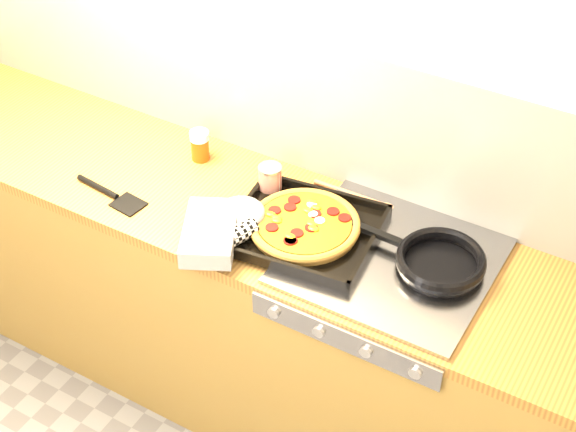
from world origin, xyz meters
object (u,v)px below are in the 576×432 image
Objects in this scene: frying_pan at (439,261)px; tomato_can at (270,181)px; pizza_on_tray at (279,226)px; juice_glass at (200,145)px.

frying_pan is 0.63m from tomato_can.
pizza_on_tray is 0.50m from frying_pan.
frying_pan is 4.08× the size of juice_glass.
juice_glass is at bearing 153.77° from pizza_on_tray.
frying_pan is 0.94m from juice_glass.
pizza_on_tray is at bearing -26.23° from juice_glass.
juice_glass is (-0.93, 0.11, 0.02)m from frying_pan.
pizza_on_tray is 0.22m from tomato_can.
juice_glass is (-0.45, 0.22, 0.01)m from pizza_on_tray.
juice_glass is (-0.31, 0.05, 0.00)m from tomato_can.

